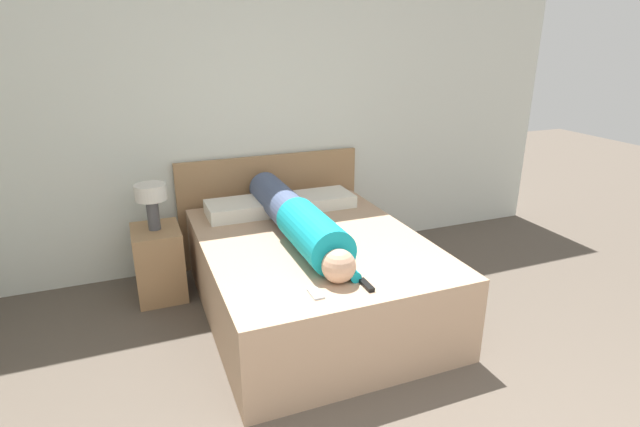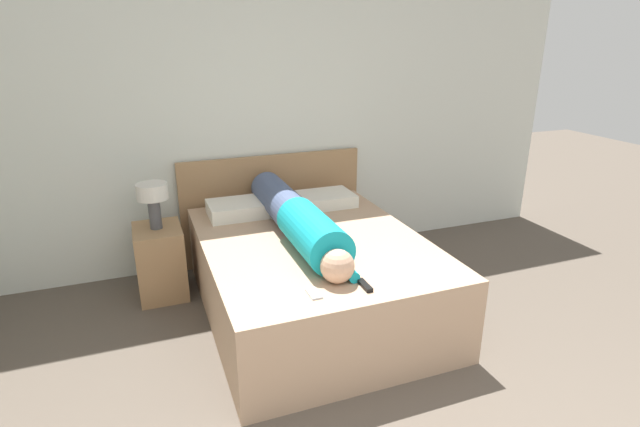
{
  "view_description": "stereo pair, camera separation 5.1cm",
  "coord_description": "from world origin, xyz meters",
  "px_view_note": "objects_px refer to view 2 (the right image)",
  "views": [
    {
      "loc": [
        -1.11,
        -0.37,
        2.01
      ],
      "look_at": [
        0.08,
        2.62,
        0.85
      ],
      "focal_mm": 28.0,
      "sensor_mm": 36.0,
      "label": 1
    },
    {
      "loc": [
        -1.06,
        -0.39,
        2.01
      ],
      "look_at": [
        0.08,
        2.62,
        0.85
      ],
      "focal_mm": 28.0,
      "sensor_mm": 36.0,
      "label": 2
    }
  ],
  "objects_px": {
    "table_lamp": "(153,197)",
    "cell_phone": "(314,293)",
    "tv_remote": "(365,285)",
    "nightstand": "(161,261)",
    "person_lying": "(298,219)",
    "bed": "(313,276)",
    "pillow_second": "(326,199)",
    "pillow_near_headboard": "(238,209)"
  },
  "relations": [
    {
      "from": "person_lying",
      "to": "tv_remote",
      "type": "relative_size",
      "value": 11.52
    },
    {
      "from": "nightstand",
      "to": "person_lying",
      "type": "height_order",
      "value": "person_lying"
    },
    {
      "from": "cell_phone",
      "to": "tv_remote",
      "type": "bearing_deg",
      "value": -4.43
    },
    {
      "from": "bed",
      "to": "table_lamp",
      "type": "bearing_deg",
      "value": 146.65
    },
    {
      "from": "nightstand",
      "to": "pillow_second",
      "type": "relative_size",
      "value": 1.25
    },
    {
      "from": "person_lying",
      "to": "cell_phone",
      "type": "height_order",
      "value": "person_lying"
    },
    {
      "from": "bed",
      "to": "nightstand",
      "type": "xyz_separation_m",
      "value": [
        -1.05,
        0.69,
        -0.01
      ]
    },
    {
      "from": "nightstand",
      "to": "pillow_near_headboard",
      "type": "height_order",
      "value": "pillow_near_headboard"
    },
    {
      "from": "bed",
      "to": "pillow_near_headboard",
      "type": "height_order",
      "value": "pillow_near_headboard"
    },
    {
      "from": "pillow_second",
      "to": "tv_remote",
      "type": "bearing_deg",
      "value": -102.8
    },
    {
      "from": "table_lamp",
      "to": "person_lying",
      "type": "xyz_separation_m",
      "value": [
        0.96,
        -0.62,
        -0.1
      ]
    },
    {
      "from": "nightstand",
      "to": "pillow_near_headboard",
      "type": "relative_size",
      "value": 1.19
    },
    {
      "from": "pillow_near_headboard",
      "to": "cell_phone",
      "type": "bearing_deg",
      "value": -85.15
    },
    {
      "from": "nightstand",
      "to": "person_lying",
      "type": "distance_m",
      "value": 1.23
    },
    {
      "from": "nightstand",
      "to": "tv_remote",
      "type": "height_order",
      "value": "tv_remote"
    },
    {
      "from": "pillow_near_headboard",
      "to": "cell_phone",
      "type": "distance_m",
      "value": 1.47
    },
    {
      "from": "table_lamp",
      "to": "pillow_near_headboard",
      "type": "xyz_separation_m",
      "value": [
        0.65,
        0.0,
        -0.18
      ]
    },
    {
      "from": "table_lamp",
      "to": "tv_remote",
      "type": "height_order",
      "value": "table_lamp"
    },
    {
      "from": "nightstand",
      "to": "table_lamp",
      "type": "relative_size",
      "value": 1.59
    },
    {
      "from": "pillow_second",
      "to": "cell_phone",
      "type": "distance_m",
      "value": 1.6
    },
    {
      "from": "person_lying",
      "to": "pillow_second",
      "type": "bearing_deg",
      "value": 53.23
    },
    {
      "from": "bed",
      "to": "cell_phone",
      "type": "xyz_separation_m",
      "value": [
        -0.27,
        -0.77,
        0.3
      ]
    },
    {
      "from": "pillow_second",
      "to": "cell_phone",
      "type": "height_order",
      "value": "pillow_second"
    },
    {
      "from": "bed",
      "to": "tv_remote",
      "type": "xyz_separation_m",
      "value": [
        0.04,
        -0.79,
        0.31
      ]
    },
    {
      "from": "table_lamp",
      "to": "tv_remote",
      "type": "bearing_deg",
      "value": -53.77
    },
    {
      "from": "pillow_near_headboard",
      "to": "cell_phone",
      "type": "xyz_separation_m",
      "value": [
        0.12,
        -1.47,
        -0.05
      ]
    },
    {
      "from": "nightstand",
      "to": "table_lamp",
      "type": "distance_m",
      "value": 0.55
    },
    {
      "from": "nightstand",
      "to": "pillow_second",
      "type": "height_order",
      "value": "pillow_second"
    },
    {
      "from": "bed",
      "to": "tv_remote",
      "type": "height_order",
      "value": "tv_remote"
    },
    {
      "from": "nightstand",
      "to": "bed",
      "type": "bearing_deg",
      "value": -33.35
    },
    {
      "from": "table_lamp",
      "to": "cell_phone",
      "type": "distance_m",
      "value": 1.67
    },
    {
      "from": "table_lamp",
      "to": "bed",
      "type": "bearing_deg",
      "value": -33.35
    },
    {
      "from": "bed",
      "to": "pillow_near_headboard",
      "type": "xyz_separation_m",
      "value": [
        -0.4,
        0.7,
        0.36
      ]
    },
    {
      "from": "bed",
      "to": "cell_phone",
      "type": "distance_m",
      "value": 0.87
    },
    {
      "from": "bed",
      "to": "pillow_second",
      "type": "bearing_deg",
      "value": 61.54
    },
    {
      "from": "person_lying",
      "to": "table_lamp",
      "type": "bearing_deg",
      "value": 147.31
    },
    {
      "from": "person_lying",
      "to": "tv_remote",
      "type": "xyz_separation_m",
      "value": [
        0.13,
        -0.87,
        -0.13
      ]
    },
    {
      "from": "person_lying",
      "to": "nightstand",
      "type": "bearing_deg",
      "value": 147.31
    },
    {
      "from": "bed",
      "to": "person_lying",
      "type": "xyz_separation_m",
      "value": [
        -0.09,
        0.07,
        0.44
      ]
    },
    {
      "from": "tv_remote",
      "to": "cell_phone",
      "type": "xyz_separation_m",
      "value": [
        -0.31,
        0.02,
        -0.01
      ]
    },
    {
      "from": "pillow_near_headboard",
      "to": "pillow_second",
      "type": "xyz_separation_m",
      "value": [
        0.77,
        0.0,
        -0.01
      ]
    },
    {
      "from": "bed",
      "to": "pillow_near_headboard",
      "type": "bearing_deg",
      "value": 119.78
    }
  ]
}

